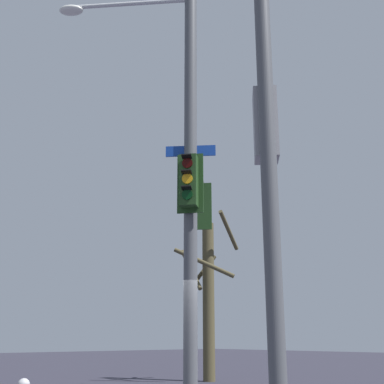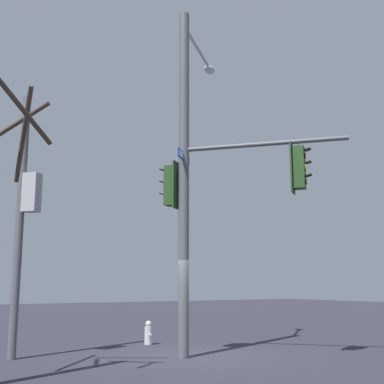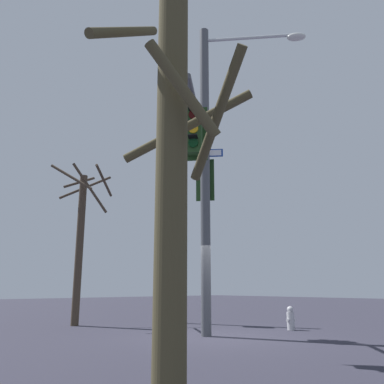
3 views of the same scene
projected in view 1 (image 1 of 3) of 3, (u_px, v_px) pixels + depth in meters
name	position (u px, v px, depth m)	size (l,w,h in m)	color
main_signal_pole_assembly	(187.00, 169.00, 11.62)	(5.59, 3.49, 9.59)	#4C4F54
secondary_pole_assembly	(268.00, 157.00, 6.85)	(0.60, 0.58, 6.95)	#4C4F54
bare_tree_behind_pole	(208.00, 293.00, 17.22)	(2.52, 2.31, 5.47)	#49422B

